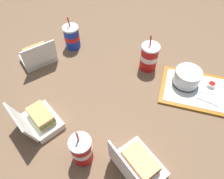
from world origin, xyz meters
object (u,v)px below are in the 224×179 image
at_px(food_tray, 197,91).
at_px(clamshell_sandwich_back, 38,56).
at_px(cake_container, 187,77).
at_px(plastic_fork, 208,101).
at_px(soda_cup_back, 82,150).
at_px(clamshell_sandwich_front, 40,120).
at_px(soda_cup_corner, 72,37).
at_px(ketchup_cup, 211,85).
at_px(clamshell_sandwich_corner, 138,165).
at_px(soda_cup_center, 149,57).

xyz_separation_m(food_tray, clamshell_sandwich_back, (0.88, -0.08, 0.04)).
distance_m(cake_container, plastic_fork, 0.15).
bearing_deg(clamshell_sandwich_back, soda_cup_back, 127.00).
xyz_separation_m(clamshell_sandwich_front, soda_cup_corner, (0.01, -0.56, 0.03)).
bearing_deg(food_tray, ketchup_cup, -153.97).
bearing_deg(clamshell_sandwich_corner, cake_container, -113.15).
distance_m(plastic_fork, soda_cup_back, 0.65).
distance_m(ketchup_cup, plastic_fork, 0.11).
height_order(clamshell_sandwich_corner, soda_cup_back, soda_cup_back).
distance_m(soda_cup_corner, soda_cup_center, 0.48).
xyz_separation_m(soda_cup_back, soda_cup_center, (-0.23, -0.57, 0.00)).
relative_size(ketchup_cup, clamshell_sandwich_corner, 0.16).
xyz_separation_m(clamshell_sandwich_back, soda_cup_center, (-0.62, -0.05, 0.03)).
xyz_separation_m(clamshell_sandwich_front, clamshell_sandwich_corner, (-0.45, 0.13, 0.00)).
distance_m(soda_cup_corner, soda_cup_back, 0.72).
distance_m(soda_cup_back, soda_cup_center, 0.62).
xyz_separation_m(clamshell_sandwich_corner, soda_cup_center, (-0.01, -0.58, 0.03)).
relative_size(soda_cup_corner, soda_cup_back, 0.97).
height_order(food_tray, soda_cup_center, soda_cup_center).
xyz_separation_m(ketchup_cup, clamshell_sandwich_corner, (0.34, 0.48, 0.02)).
bearing_deg(soda_cup_corner, soda_cup_back, 108.94).
relative_size(clamshell_sandwich_front, soda_cup_back, 1.16).
bearing_deg(plastic_fork, clamshell_sandwich_front, 37.53).
bearing_deg(cake_container, ketchup_cup, 177.19).
height_order(plastic_fork, clamshell_sandwich_back, clamshell_sandwich_back).
bearing_deg(clamshell_sandwich_corner, plastic_fork, -129.39).
bearing_deg(cake_container, clamshell_sandwich_front, 28.34).
xyz_separation_m(food_tray, soda_cup_corner, (0.73, -0.24, 0.06)).
height_order(food_tray, ketchup_cup, ketchup_cup).
distance_m(cake_container, ketchup_cup, 0.13).
bearing_deg(cake_container, clamshell_sandwich_corner, 66.85).
bearing_deg(food_tray, clamshell_sandwich_corner, 59.00).
distance_m(plastic_fork, soda_cup_center, 0.37).
height_order(ketchup_cup, clamshell_sandwich_front, clamshell_sandwich_front).
relative_size(cake_container, clamshell_sandwich_back, 0.59).
xyz_separation_m(food_tray, clamshell_sandwich_corner, (0.27, 0.45, 0.04)).
xyz_separation_m(cake_container, soda_cup_corner, (0.67, -0.20, 0.02)).
xyz_separation_m(soda_cup_corner, soda_cup_center, (-0.46, 0.11, 0.01)).
bearing_deg(soda_cup_corner, food_tray, 161.63).
bearing_deg(plastic_fork, soda_cup_center, -13.99).
xyz_separation_m(clamshell_sandwich_corner, soda_cup_back, (0.23, -0.01, 0.03)).
bearing_deg(soda_cup_back, ketchup_cup, -140.24).
height_order(cake_container, soda_cup_back, soda_cup_back).
xyz_separation_m(plastic_fork, clamshell_sandwich_corner, (0.31, 0.38, 0.03)).
height_order(clamshell_sandwich_corner, soda_cup_corner, soda_cup_corner).
relative_size(food_tray, soda_cup_corner, 1.97).
distance_m(clamshell_sandwich_back, soda_cup_corner, 0.23).
xyz_separation_m(food_tray, cake_container, (0.06, -0.04, 0.05)).
distance_m(clamshell_sandwich_corner, soda_cup_back, 0.23).
height_order(clamshell_sandwich_corner, soda_cup_center, soda_cup_center).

